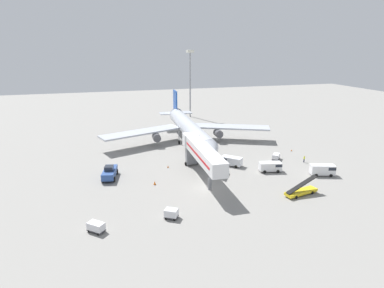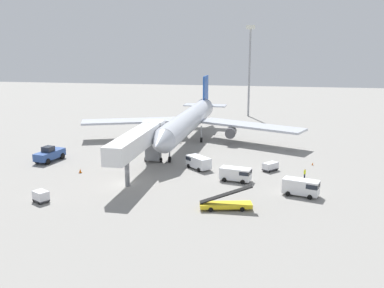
% 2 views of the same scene
% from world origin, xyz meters
% --- Properties ---
extents(ground_plane, '(300.00, 300.00, 0.00)m').
position_xyz_m(ground_plane, '(0.00, 0.00, 0.00)').
color(ground_plane, gray).
extents(airplane_at_gate, '(48.49, 48.55, 12.63)m').
position_xyz_m(airplane_at_gate, '(4.55, 29.33, 4.77)').
color(airplane_at_gate, '#B7BCC6').
rests_on(airplane_at_gate, ground).
extents(jet_bridge, '(3.85, 21.80, 7.31)m').
position_xyz_m(jet_bridge, '(0.65, 5.56, 5.53)').
color(jet_bridge, silver).
rests_on(jet_bridge, ground).
extents(pushback_tug, '(3.66, 6.55, 2.78)m').
position_xyz_m(pushback_tug, '(-17.58, 10.36, 1.29)').
color(pushback_tug, '#2D4C8E').
rests_on(pushback_tug, ground).
extents(belt_loader_truck, '(6.90, 3.04, 3.20)m').
position_xyz_m(belt_loader_truck, '(15.83, -7.48, 0.77)').
color(belt_loader_truck, yellow).
rests_on(belt_loader_truck, ground).
extents(service_van_rear_left, '(5.27, 3.35, 2.34)m').
position_xyz_m(service_van_rear_left, '(25.80, -0.63, 1.33)').
color(service_van_rear_left, white).
rests_on(service_van_rear_left, ground).
extents(service_van_outer_left, '(5.01, 3.01, 2.10)m').
position_xyz_m(service_van_outer_left, '(16.31, 4.43, 1.20)').
color(service_van_outer_left, white).
rests_on(service_van_outer_left, ground).
extents(service_van_mid_left, '(4.76, 4.71, 2.09)m').
position_xyz_m(service_van_mid_left, '(9.43, 10.21, 1.20)').
color(service_van_mid_left, white).
rests_on(service_van_mid_left, ground).
extents(baggage_cart_far_left, '(2.78, 2.90, 1.40)m').
position_xyz_m(baggage_cart_far_left, '(21.48, 11.00, 0.78)').
color(baggage_cart_far_left, '#38383D').
rests_on(baggage_cart_far_left, ground).
extents(baggage_cart_mid_right, '(2.49, 2.31, 1.56)m').
position_xyz_m(baggage_cart_mid_right, '(-8.92, -9.08, 0.86)').
color(baggage_cart_mid_right, '#38383D').
rests_on(baggage_cart_mid_right, ground).
extents(ground_crew_worker_foreground, '(0.43, 0.43, 1.65)m').
position_xyz_m(ground_crew_worker_foreground, '(26.79, 7.36, 0.87)').
color(ground_crew_worker_foreground, '#1E2333').
rests_on(ground_crew_worker_foreground, ground).
extents(safety_cone_alpha, '(0.36, 0.36, 0.56)m').
position_xyz_m(safety_cone_alpha, '(-4.74, 12.95, 0.27)').
color(safety_cone_alpha, black).
rests_on(safety_cone_alpha, ground).
extents(safety_cone_bravo, '(0.50, 0.50, 0.75)m').
position_xyz_m(safety_cone_bravo, '(-9.23, 4.46, 0.37)').
color(safety_cone_bravo, black).
rests_on(safety_cone_bravo, ground).
extents(safety_cone_charlie, '(0.32, 0.32, 0.50)m').
position_xyz_m(safety_cone_charlie, '(28.78, 15.64, 0.24)').
color(safety_cone_charlie, black).
rests_on(safety_cone_charlie, ground).
extents(apron_light_mast, '(2.40, 2.40, 25.13)m').
position_xyz_m(apron_light_mast, '(15.30, 64.94, 17.50)').
color(apron_light_mast, '#93969B').
rests_on(apron_light_mast, ground).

